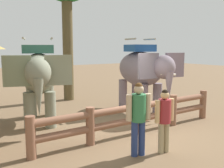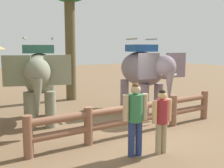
# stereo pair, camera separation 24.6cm
# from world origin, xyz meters

# --- Properties ---
(ground_plane) EXTENTS (60.00, 60.00, 0.00)m
(ground_plane) POSITION_xyz_m (0.00, 0.00, 0.00)
(ground_plane) COLOR brown
(log_fence) EXTENTS (6.78, 0.36, 1.05)m
(log_fence) POSITION_xyz_m (0.00, -0.21, 0.60)
(log_fence) COLOR brown
(log_fence) RESTS_ON ground
(elephant_near_left) EXTENTS (2.48, 3.57, 2.99)m
(elephant_near_left) POSITION_xyz_m (-2.08, 2.55, 1.68)
(elephant_near_left) COLOR gray
(elephant_near_left) RESTS_ON ground
(elephant_center) EXTENTS (2.01, 3.57, 3.03)m
(elephant_center) POSITION_xyz_m (2.08, 1.98, 1.70)
(elephant_center) COLOR slate
(elephant_center) RESTS_ON ground
(tourist_woman_in_black) EXTENTS (0.63, 0.43, 1.82)m
(tourist_woman_in_black) POSITION_xyz_m (-1.02, -1.54, 1.05)
(tourist_woman_in_black) COLOR navy
(tourist_woman_in_black) RESTS_ON ground
(tourist_man_in_blue) EXTENTS (0.57, 0.34, 1.62)m
(tourist_man_in_blue) POSITION_xyz_m (-0.36, -1.75, 0.94)
(tourist_man_in_blue) COLOR tan
(tourist_man_in_blue) RESTS_ON ground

